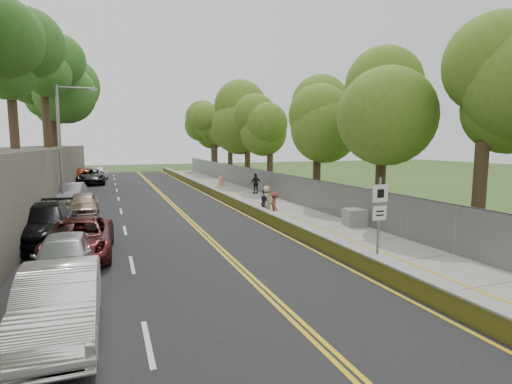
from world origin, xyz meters
TOP-DOWN VIEW (x-y plane):
  - ground at (0.00, 0.00)m, footprint 140.00×140.00m
  - road at (-5.40, 15.00)m, footprint 11.20×66.00m
  - sidewalk at (2.55, 15.00)m, footprint 4.20×66.00m
  - jersey_barrier at (0.25, 15.00)m, footprint 0.42×66.00m
  - rock_embankment at (-13.50, 15.00)m, footprint 5.00×66.00m
  - chainlink_fence at (4.65, 15.00)m, footprint 0.04×66.00m
  - trees_embankment at (-13.00, 15.00)m, footprint 6.40×66.00m
  - trees_fenceside at (7.00, 15.00)m, footprint 7.00×66.00m
  - streetlight at (-10.46, 14.00)m, footprint 2.52×0.22m
  - signpost at (1.05, -3.02)m, footprint 0.62×0.09m
  - construction_barrel at (3.00, 25.16)m, footprint 0.54×0.54m
  - concrete_block at (4.30, 3.00)m, footprint 1.41×1.13m
  - car_0 at (-9.30, -0.74)m, footprint 1.76×4.26m
  - car_1 at (-9.00, -4.99)m, footprint 1.64×4.71m
  - car_2 at (-9.00, 1.73)m, footprint 2.57×5.26m
  - car_3 at (-10.60, 4.63)m, footprint 2.50×5.79m
  - car_4 at (-9.34, 10.70)m, footprint 1.75×4.23m
  - car_5 at (-10.41, 15.47)m, footprint 1.99×4.85m
  - car_6 at (-9.56, 30.91)m, footprint 2.79×5.84m
  - car_7 at (-10.60, 32.52)m, footprint 2.13×5.18m
  - car_8 at (-9.00, 35.13)m, footprint 2.42×5.02m
  - painter_0 at (1.45, 8.62)m, footprint 0.72×0.91m
  - painter_1 at (0.75, 6.90)m, footprint 0.45×0.67m
  - painter_2 at (0.75, 7.00)m, footprint 0.82×0.94m
  - painter_3 at (1.08, 6.43)m, footprint 0.82×1.10m
  - person_far at (3.88, 17.17)m, footprint 1.06×0.54m

SIDE VIEW (x-z plane):
  - ground at x=0.00m, z-range 0.00..0.00m
  - road at x=-5.40m, z-range 0.00..0.04m
  - sidewalk at x=2.55m, z-range 0.00..0.05m
  - jersey_barrier at x=0.25m, z-range 0.00..0.60m
  - concrete_block at x=4.30m, z-range 0.05..0.92m
  - construction_barrel at x=3.00m, z-range 0.05..0.94m
  - car_4 at x=-9.34m, z-range 0.04..1.48m
  - car_2 at x=-9.00m, z-range 0.04..1.48m
  - car_0 at x=-9.30m, z-range 0.04..1.48m
  - car_7 at x=-10.60m, z-range 0.04..1.54m
  - painter_3 at x=1.08m, z-range 0.05..1.58m
  - car_1 at x=-9.00m, z-range 0.04..1.59m
  - car_5 at x=-10.41m, z-range 0.04..1.60m
  - car_6 at x=-9.56m, z-range 0.04..1.65m
  - painter_0 at x=1.45m, z-range 0.05..1.68m
  - painter_2 at x=0.75m, z-range 0.05..1.68m
  - car_8 at x=-9.00m, z-range 0.04..1.69m
  - car_3 at x=-10.60m, z-range 0.04..1.70m
  - person_far at x=3.88m, z-range 0.05..1.80m
  - painter_1 at x=0.75m, z-range 0.05..1.82m
  - chainlink_fence at x=4.65m, z-range 0.00..2.00m
  - signpost at x=1.05m, z-range 0.41..3.51m
  - rock_embankment at x=-13.50m, z-range 0.00..4.00m
  - streetlight at x=-10.46m, z-range 0.64..8.64m
  - trees_fenceside at x=7.00m, z-range 0.00..14.00m
  - trees_embankment at x=-13.00m, z-range 4.00..17.00m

